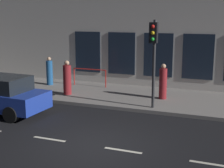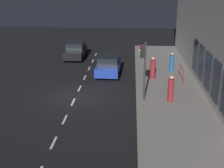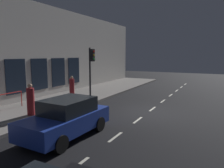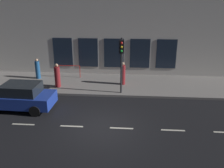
# 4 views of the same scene
# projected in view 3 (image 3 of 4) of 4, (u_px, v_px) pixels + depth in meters

# --- Properties ---
(ground_plane) EXTENTS (60.00, 60.00, 0.00)m
(ground_plane) POSITION_uv_depth(u_px,v_px,m) (147.00, 113.00, 12.55)
(ground_plane) COLOR black
(sidewalk) EXTENTS (4.50, 32.00, 0.15)m
(sidewalk) POSITION_uv_depth(u_px,v_px,m) (64.00, 101.00, 15.39)
(sidewalk) COLOR gray
(sidewalk) RESTS_ON ground
(building_facade) EXTENTS (0.65, 32.00, 7.17)m
(building_facade) POSITION_uv_depth(u_px,v_px,m) (35.00, 52.00, 16.08)
(building_facade) COLOR beige
(building_facade) RESTS_ON ground
(lane_centre_line) EXTENTS (0.12, 27.20, 0.01)m
(lane_centre_line) POSITION_uv_depth(u_px,v_px,m) (152.00, 109.00, 13.43)
(lane_centre_line) COLOR beige
(lane_centre_line) RESTS_ON ground
(traffic_light) EXTENTS (0.47, 0.32, 3.71)m
(traffic_light) POSITION_uv_depth(u_px,v_px,m) (91.00, 63.00, 14.85)
(traffic_light) COLOR #2D2D30
(traffic_light) RESTS_ON sidewalk
(parked_car_1) EXTENTS (1.99, 4.05, 1.58)m
(parked_car_1) POSITION_uv_depth(u_px,v_px,m) (67.00, 118.00, 8.84)
(parked_car_1) COLOR #1E389E
(parked_car_1) RESTS_ON ground
(pedestrian_0) EXTENTS (0.57, 0.57, 1.70)m
(pedestrian_0) POSITION_uv_depth(u_px,v_px,m) (31.00, 101.00, 11.49)
(pedestrian_0) COLOR maroon
(pedestrian_0) RESTS_ON sidewalk
(pedestrian_2) EXTENTS (0.44, 0.44, 1.67)m
(pedestrian_2) POSITION_uv_depth(u_px,v_px,m) (72.00, 88.00, 15.95)
(pedestrian_2) COLOR maroon
(pedestrian_2) RESTS_ON sidewalk
(red_railing) EXTENTS (0.05, 1.97, 0.97)m
(red_railing) POSITION_uv_depth(u_px,v_px,m) (8.00, 98.00, 12.67)
(red_railing) COLOR red
(red_railing) RESTS_ON sidewalk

